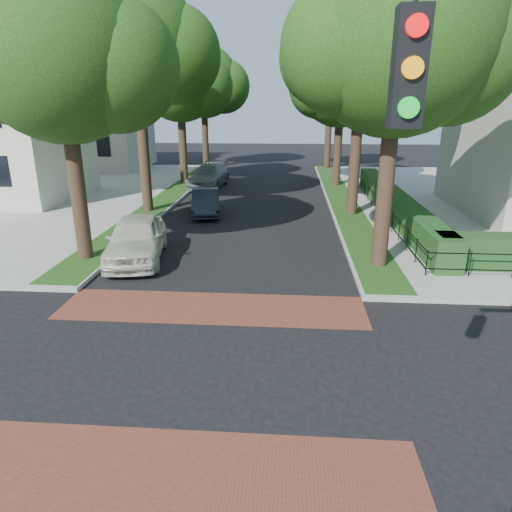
{
  "coord_description": "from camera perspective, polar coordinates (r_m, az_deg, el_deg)",
  "views": [
    {
      "loc": [
        2.19,
        -8.96,
        5.77
      ],
      "look_at": [
        1.28,
        3.36,
        1.6
      ],
      "focal_mm": 32.0,
      "sensor_mm": 36.0,
      "label": 1
    }
  ],
  "objects": [
    {
      "name": "tree_right_near",
      "position": [
        16.65,
        17.63,
        24.26
      ],
      "size": [
        7.75,
        6.67,
        10.66
      ],
      "color": "black",
      "rests_on": "sidewalk_ne"
    },
    {
      "name": "fence_main_road",
      "position": [
        24.96,
        15.09,
        6.06
      ],
      "size": [
        0.06,
        18.0,
        0.9
      ],
      "primitive_type": null,
      "color": "black",
      "rests_on": "sidewalk_ne"
    },
    {
      "name": "tree_right_far",
      "position": [
        33.37,
        10.75,
        20.31
      ],
      "size": [
        7.25,
        6.23,
        9.74
      ],
      "color": "black",
      "rests_on": "sidewalk_ne"
    },
    {
      "name": "crosswalk_far",
      "position": [
        13.63,
        -5.46,
        -6.46
      ],
      "size": [
        9.0,
        2.2,
        0.01
      ],
      "primitive_type": "cube",
      "color": "brown",
      "rests_on": "ground"
    },
    {
      "name": "house_left_far",
      "position": [
        44.61,
        -20.01,
        16.66
      ],
      "size": [
        10.0,
        9.0,
        10.14
      ],
      "color": "#B4AEA1",
      "rests_on": "sidewalk_nw"
    },
    {
      "name": "grass_strip_ne",
      "position": [
        28.79,
        10.62,
        7.11
      ],
      "size": [
        1.6,
        29.8,
        0.02
      ],
      "primitive_type": "cube",
      "color": "#153F12",
      "rests_on": "sidewalk_ne"
    },
    {
      "name": "hedge_main_road",
      "position": [
        25.09,
        16.92,
        6.31
      ],
      "size": [
        1.0,
        18.0,
        1.2
      ],
      "primitive_type": "cube",
      "color": "#184016",
      "rests_on": "sidewalk_ne"
    },
    {
      "name": "tree_left_near",
      "position": [
        17.94,
        -22.57,
        22.14
      ],
      "size": [
        7.5,
        6.45,
        10.2
      ],
      "color": "black",
      "rests_on": "sidewalk_nw"
    },
    {
      "name": "tree_right_back",
      "position": [
        42.35,
        9.44,
        20.45
      ],
      "size": [
        7.5,
        6.45,
        10.2
      ],
      "color": "black",
      "rests_on": "sidewalk_ne"
    },
    {
      "name": "tree_right_mid",
      "position": [
        24.55,
        13.32,
        23.39
      ],
      "size": [
        8.25,
        7.09,
        11.22
      ],
      "color": "black",
      "rests_on": "sidewalk_ne"
    },
    {
      "name": "ground",
      "position": [
        10.88,
        -8.29,
        -13.61
      ],
      "size": [
        120.0,
        120.0,
        0.0
      ],
      "primitive_type": "plane",
      "color": "black",
      "rests_on": "ground"
    },
    {
      "name": "parked_car_rear",
      "position": [
        33.18,
        -5.97,
        9.91
      ],
      "size": [
        2.65,
        5.53,
        1.56
      ],
      "primitive_type": "imported",
      "rotation": [
        0.0,
        0.0,
        -0.09
      ],
      "color": "slate",
      "rests_on": "ground"
    },
    {
      "name": "crosswalk_near",
      "position": [
        8.44,
        -13.31,
        -25.08
      ],
      "size": [
        9.0,
        2.2,
        0.01
      ],
      "primitive_type": "cube",
      "color": "brown",
      "rests_on": "ground"
    },
    {
      "name": "tree_left_back",
      "position": [
        42.9,
        -6.38,
        20.75
      ],
      "size": [
        7.75,
        6.66,
        10.44
      ],
      "color": "black",
      "rests_on": "sidewalk_nw"
    },
    {
      "name": "tree_left_mid",
      "position": [
        25.49,
        -14.37,
        23.93
      ],
      "size": [
        8.0,
        6.88,
        11.48
      ],
      "color": "black",
      "rests_on": "sidewalk_nw"
    },
    {
      "name": "parked_car_front",
      "position": [
        18.0,
        -14.74,
        2.15
      ],
      "size": [
        2.82,
        5.24,
        1.69
      ],
      "primitive_type": "imported",
      "rotation": [
        0.0,
        0.0,
        0.17
      ],
      "color": "silver",
      "rests_on": "ground"
    },
    {
      "name": "tree_left_far",
      "position": [
        34.06,
        -9.27,
        20.71
      ],
      "size": [
        7.0,
        6.02,
        9.86
      ],
      "color": "black",
      "rests_on": "sidewalk_nw"
    },
    {
      "name": "parked_car_middle",
      "position": [
        24.86,
        -6.32,
        6.71
      ],
      "size": [
        2.09,
        4.25,
        1.34
      ],
      "primitive_type": "imported",
      "rotation": [
        0.0,
        0.0,
        0.17
      ],
      "color": "#1E212D",
      "rests_on": "ground"
    },
    {
      "name": "grass_strip_nw",
      "position": [
        29.6,
        -10.81,
        7.41
      ],
      "size": [
        1.6,
        29.8,
        0.02
      ],
      "primitive_type": "cube",
      "color": "#153F12",
      "rests_on": "sidewalk_nw"
    }
  ]
}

